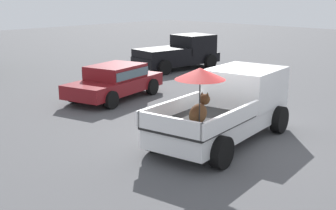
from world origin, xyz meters
TOP-DOWN VIEW (x-y plane):
  - ground_plane at (0.00, 0.00)m, footprint 80.00×80.00m
  - pickup_truck_main at (0.41, 0.04)m, footprint 5.26×2.80m
  - pickup_truck_red at (8.37, 9.17)m, footprint 4.99×2.64m
  - parked_sedan_near at (1.37, 6.25)m, footprint 4.58×2.66m

SIDE VIEW (x-z plane):
  - ground_plane at x=0.00m, z-range 0.00..0.00m
  - parked_sedan_near at x=1.37m, z-range 0.08..1.41m
  - pickup_truck_red at x=8.37m, z-range -0.03..1.77m
  - pickup_truck_main at x=0.41m, z-range -0.20..2.15m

